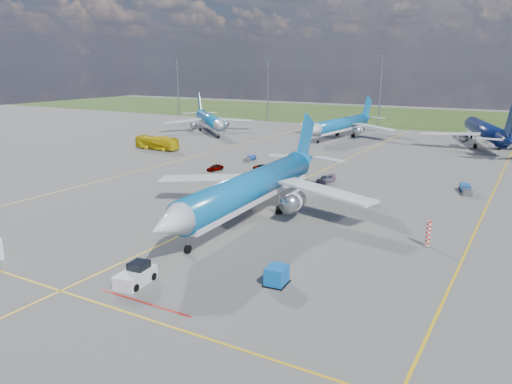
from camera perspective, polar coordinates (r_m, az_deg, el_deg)
The scene contains 17 objects.
ground at distance 61.88m, azimuth -6.96°, elevation -4.20°, with size 400.00×400.00×0.00m, color #555552.
grass_strip at distance 200.85m, azimuth 19.81°, elevation 7.94°, with size 400.00×80.00×0.01m, color #2D4719.
taxiway_lines at distance 84.69m, azimuth 4.41°, elevation 0.96°, with size 60.25×160.00×0.02m.
floodlight_masts at distance 158.93m, azimuth 21.07°, elevation 10.91°, with size 202.20×0.50×22.70m.
warning_post at distance 58.41m, azimuth 19.09°, elevation -4.50°, with size 0.50×0.50×3.00m, color red.
bg_jet_nw at distance 150.67m, azimuth -5.32°, elevation 6.84°, with size 29.84×39.16×10.26m, color #0B60A3, non-canonical shape.
bg_jet_nnw at distance 140.34m, azimuth 9.67°, elevation 6.15°, with size 30.05×39.44×10.33m, color #0B60A3, non-canonical shape.
bg_jet_n at distance 134.47m, azimuth 24.59°, elevation 4.70°, with size 32.83×43.09×11.28m, color #07143E, non-canonical shape.
main_airliner at distance 66.23m, azimuth -0.51°, elevation -2.84°, with size 34.02×44.65×11.69m, color #0B60A3, non-canonical shape.
pushback_tug at distance 47.80m, azimuth -13.53°, elevation -9.23°, with size 2.56×5.79×1.93m.
uld_container at distance 46.32m, azimuth 2.38°, elevation -9.50°, with size 1.72×2.16×1.72m, color #0C5DB4.
apron_bus at distance 120.74m, azimuth -11.26°, elevation 5.53°, with size 2.68×11.47×3.20m, color yellow.
service_car_a at distance 95.03m, azimuth -4.70°, elevation 2.81°, with size 1.45×3.60×1.23m, color #999999.
service_car_b at distance 92.52m, azimuth 1.02°, elevation 2.63°, with size 2.51×5.45×1.51m, color #999999.
service_car_c at distance 86.22m, azimuth 7.97°, elevation 1.51°, with size 1.67×4.11×1.19m, color #999999.
baggage_tug_w at distance 85.07m, azimuth 22.85°, elevation 0.28°, with size 2.59×5.24×1.14m.
baggage_tug_c at distance 104.93m, azimuth -0.69°, elevation 3.86°, with size 1.59×4.29×0.94m.
Camera 1 is at (35.54, -46.71, 19.60)m, focal length 35.00 mm.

